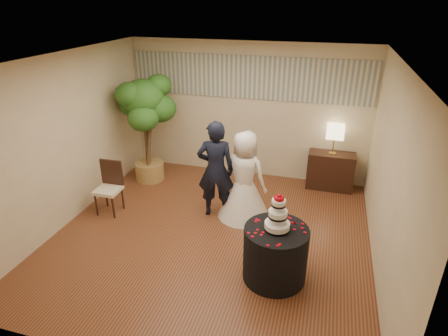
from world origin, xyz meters
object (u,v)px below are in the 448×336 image
(cake_table, at_px, (275,254))
(groom, at_px, (216,170))
(side_chair, at_px, (108,189))
(wedding_cake, at_px, (278,212))
(table_lamp, at_px, (334,140))
(bride, at_px, (245,175))
(ficus_tree, at_px, (146,129))
(console, at_px, (330,171))

(cake_table, bearing_deg, groom, 132.54)
(cake_table, relative_size, side_chair, 0.92)
(cake_table, relative_size, wedding_cake, 1.64)
(groom, xyz_separation_m, wedding_cake, (1.26, -1.38, 0.18))
(groom, xyz_separation_m, cake_table, (1.26, -1.38, -0.48))
(table_lamp, height_order, side_chair, table_lamp)
(wedding_cake, bearing_deg, bride, 117.89)
(bride, relative_size, ficus_tree, 0.70)
(console, bearing_deg, table_lamp, 0.00)
(ficus_tree, relative_size, side_chair, 2.36)
(bride, xyz_separation_m, wedding_cake, (0.78, -1.46, 0.27))
(table_lamp, xyz_separation_m, ficus_tree, (-3.68, -0.64, 0.08))
(wedding_cake, relative_size, ficus_tree, 0.24)
(bride, height_order, ficus_tree, ficus_tree)
(bride, distance_m, cake_table, 1.70)
(groom, height_order, ficus_tree, ficus_tree)
(wedding_cake, bearing_deg, console, 77.58)
(groom, bearing_deg, side_chair, 2.99)
(table_lamp, bearing_deg, bride, -133.56)
(cake_table, distance_m, table_lamp, 3.11)
(cake_table, height_order, ficus_tree, ficus_tree)
(bride, relative_size, console, 1.74)
(bride, bearing_deg, wedding_cake, 132.65)
(console, bearing_deg, groom, -140.26)
(cake_table, xyz_separation_m, ficus_tree, (-3.03, 2.33, 0.73))
(groom, relative_size, ficus_tree, 0.78)
(groom, bearing_deg, bride, 179.27)
(table_lamp, relative_size, ficus_tree, 0.26)
(console, bearing_deg, cake_table, -102.40)
(wedding_cake, distance_m, table_lamp, 3.04)
(cake_table, relative_size, table_lamp, 1.50)
(console, bearing_deg, ficus_tree, -170.13)
(side_chair, bearing_deg, cake_table, -17.15)
(cake_table, height_order, console, cake_table)
(groom, xyz_separation_m, table_lamp, (1.92, 1.59, 0.17))
(wedding_cake, relative_size, table_lamp, 0.91)
(bride, relative_size, cake_table, 1.82)
(cake_table, bearing_deg, console, 77.58)
(wedding_cake, height_order, ficus_tree, ficus_tree)
(wedding_cake, xyz_separation_m, side_chair, (-3.12, 0.91, -0.58))
(cake_table, bearing_deg, table_lamp, 77.58)
(cake_table, height_order, table_lamp, table_lamp)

